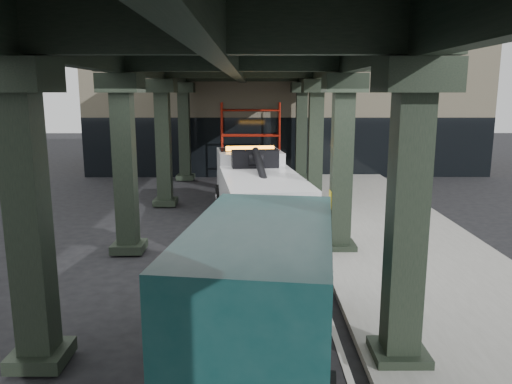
{
  "coord_description": "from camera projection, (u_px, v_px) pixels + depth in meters",
  "views": [
    {
      "loc": [
        0.17,
        -11.66,
        4.5
      ],
      "look_at": [
        0.23,
        2.35,
        1.7
      ],
      "focal_mm": 35.0,
      "sensor_mm": 36.0,
      "label": 1
    }
  ],
  "objects": [
    {
      "name": "ground",
      "position": [
        247.0,
        278.0,
        12.32
      ],
      "size": [
        90.0,
        90.0,
        0.0
      ],
      "primitive_type": "plane",
      "color": "black",
      "rests_on": "ground"
    },
    {
      "name": "sidewalk",
      "position": [
        405.0,
        250.0,
        14.28
      ],
      "size": [
        5.0,
        40.0,
        0.15
      ],
      "primitive_type": "cube",
      "color": "gray",
      "rests_on": "ground"
    },
    {
      "name": "lane_stripe",
      "position": [
        307.0,
        252.0,
        14.29
      ],
      "size": [
        0.12,
        38.0,
        0.01
      ],
      "primitive_type": "cube",
      "color": "silver",
      "rests_on": "ground"
    },
    {
      "name": "viaduct",
      "position": [
        232.0,
        56.0,
        13.21
      ],
      "size": [
        7.4,
        32.0,
        6.4
      ],
      "color": "black",
      "rests_on": "ground"
    },
    {
      "name": "building",
      "position": [
        283.0,
        101.0,
        31.16
      ],
      "size": [
        22.0,
        10.0,
        8.0
      ],
      "primitive_type": "cube",
      "color": "#C6B793",
      "rests_on": "ground"
    },
    {
      "name": "scaffolding",
      "position": [
        251.0,
        139.0,
        26.27
      ],
      "size": [
        3.08,
        0.88,
        4.0
      ],
      "color": "#B21D0E",
      "rests_on": "ground"
    },
    {
      "name": "tow_truck",
      "position": [
        256.0,
        189.0,
        16.74
      ],
      "size": [
        3.25,
        8.47,
        2.71
      ],
      "rotation": [
        0.0,
        0.0,
        0.12
      ],
      "color": "black",
      "rests_on": "ground"
    },
    {
      "name": "towed_van",
      "position": [
        263.0,
        284.0,
        8.43
      ],
      "size": [
        3.13,
        6.29,
        2.45
      ],
      "rotation": [
        0.0,
        0.0,
        -0.14
      ],
      "color": "#103839",
      "rests_on": "ground"
    }
  ]
}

